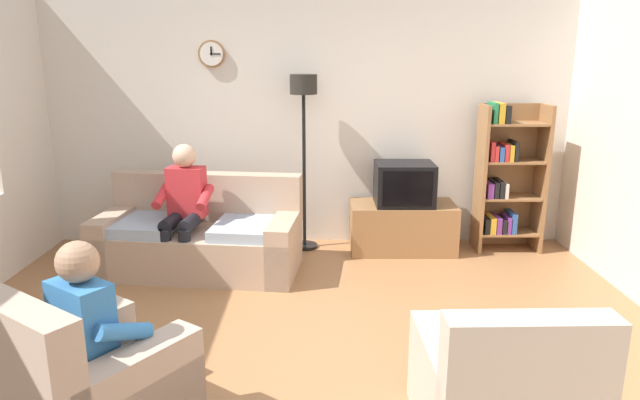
{
  "coord_description": "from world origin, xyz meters",
  "views": [
    {
      "loc": [
        0.12,
        -3.51,
        2.04
      ],
      "look_at": [
        0.11,
        0.76,
        0.94
      ],
      "focal_mm": 31.7,
      "sensor_mm": 36.0,
      "label": 1
    }
  ],
  "objects_px": {
    "bookshelf": "(507,177)",
    "armchair_near_bookshelf": "(501,395)",
    "armchair_near_window": "(93,386)",
    "person_in_left_armchair": "(102,327)",
    "tv_stand": "(404,227)",
    "tv": "(406,184)",
    "person_on_couch": "(185,203)",
    "floor_lamp": "(305,114)",
    "couch": "(202,239)"
  },
  "relations": [
    {
      "from": "armchair_near_window",
      "to": "person_in_left_armchair",
      "type": "relative_size",
      "value": 1.05
    },
    {
      "from": "tv_stand",
      "to": "person_in_left_armchair",
      "type": "xyz_separation_m",
      "value": [
        -2.08,
        -2.96,
        0.35
      ]
    },
    {
      "from": "tv_stand",
      "to": "person_in_left_armchair",
      "type": "height_order",
      "value": "person_in_left_armchair"
    },
    {
      "from": "couch",
      "to": "person_on_couch",
      "type": "bearing_deg",
      "value": -135.17
    },
    {
      "from": "person_on_couch",
      "to": "person_in_left_armchair",
      "type": "height_order",
      "value": "person_on_couch"
    },
    {
      "from": "couch",
      "to": "tv_stand",
      "type": "relative_size",
      "value": 1.81
    },
    {
      "from": "armchair_near_bookshelf",
      "to": "person_on_couch",
      "type": "bearing_deg",
      "value": 132.28
    },
    {
      "from": "floor_lamp",
      "to": "tv",
      "type": "bearing_deg",
      "value": -6.72
    },
    {
      "from": "bookshelf",
      "to": "armchair_near_window",
      "type": "bearing_deg",
      "value": -135.94
    },
    {
      "from": "bookshelf",
      "to": "armchair_near_bookshelf",
      "type": "xyz_separation_m",
      "value": [
        -1.01,
        -3.19,
        -0.5
      ]
    },
    {
      "from": "floor_lamp",
      "to": "armchair_near_bookshelf",
      "type": "xyz_separation_m",
      "value": [
        1.12,
        -3.21,
        -1.16
      ]
    },
    {
      "from": "floor_lamp",
      "to": "armchair_near_window",
      "type": "xyz_separation_m",
      "value": [
        -1.08,
        -3.14,
        -1.16
      ]
    },
    {
      "from": "floor_lamp",
      "to": "armchair_near_window",
      "type": "distance_m",
      "value": 3.51
    },
    {
      "from": "bookshelf",
      "to": "tv",
      "type": "bearing_deg",
      "value": -175.03
    },
    {
      "from": "armchair_near_window",
      "to": "person_on_couch",
      "type": "xyz_separation_m",
      "value": [
        -0.03,
        2.37,
        0.41
      ]
    },
    {
      "from": "bookshelf",
      "to": "person_on_couch",
      "type": "height_order",
      "value": "bookshelf"
    },
    {
      "from": "tv_stand",
      "to": "armchair_near_bookshelf",
      "type": "bearing_deg",
      "value": -88.66
    },
    {
      "from": "armchair_near_window",
      "to": "floor_lamp",
      "type": "bearing_deg",
      "value": 70.97
    },
    {
      "from": "floor_lamp",
      "to": "person_in_left_armchair",
      "type": "distance_m",
      "value": 3.34
    },
    {
      "from": "armchair_near_window",
      "to": "person_in_left_armchair",
      "type": "bearing_deg",
      "value": 54.96
    },
    {
      "from": "couch",
      "to": "tv",
      "type": "height_order",
      "value": "tv"
    },
    {
      "from": "couch",
      "to": "tv",
      "type": "bearing_deg",
      "value": 14.6
    },
    {
      "from": "tv_stand",
      "to": "armchair_near_window",
      "type": "height_order",
      "value": "armchair_near_window"
    },
    {
      "from": "armchair_near_window",
      "to": "bookshelf",
      "type": "bearing_deg",
      "value": 44.06
    },
    {
      "from": "armchair_near_bookshelf",
      "to": "tv_stand",
      "type": "bearing_deg",
      "value": 91.34
    },
    {
      "from": "armchair_near_bookshelf",
      "to": "person_on_couch",
      "type": "xyz_separation_m",
      "value": [
        -2.23,
        2.45,
        0.41
      ]
    },
    {
      "from": "bookshelf",
      "to": "person_on_couch",
      "type": "xyz_separation_m",
      "value": [
        -3.24,
        -0.74,
        -0.09
      ]
    },
    {
      "from": "person_on_couch",
      "to": "floor_lamp",
      "type": "bearing_deg",
      "value": 34.66
    },
    {
      "from": "armchair_near_window",
      "to": "person_in_left_armchair",
      "type": "height_order",
      "value": "person_in_left_armchair"
    },
    {
      "from": "floor_lamp",
      "to": "armchair_near_bookshelf",
      "type": "relative_size",
      "value": 2.06
    },
    {
      "from": "tv_stand",
      "to": "armchair_near_window",
      "type": "relative_size",
      "value": 0.93
    },
    {
      "from": "couch",
      "to": "armchair_near_bookshelf",
      "type": "bearing_deg",
      "value": -50.39
    },
    {
      "from": "couch",
      "to": "floor_lamp",
      "type": "xyz_separation_m",
      "value": [
        1.0,
        0.66,
        1.14
      ]
    },
    {
      "from": "couch",
      "to": "tv_stand",
      "type": "bearing_deg",
      "value": 15.24
    },
    {
      "from": "person_on_couch",
      "to": "tv",
      "type": "bearing_deg",
      "value": 16.59
    },
    {
      "from": "bookshelf",
      "to": "person_in_left_armchair",
      "type": "bearing_deg",
      "value": -136.16
    },
    {
      "from": "couch",
      "to": "armchair_near_bookshelf",
      "type": "distance_m",
      "value": 3.32
    },
    {
      "from": "bookshelf",
      "to": "armchair_near_bookshelf",
      "type": "height_order",
      "value": "bookshelf"
    },
    {
      "from": "couch",
      "to": "armchair_near_bookshelf",
      "type": "xyz_separation_m",
      "value": [
        2.12,
        -2.56,
        -0.02
      ]
    },
    {
      "from": "tv",
      "to": "armchair_near_bookshelf",
      "type": "distance_m",
      "value": 3.12
    },
    {
      "from": "bookshelf",
      "to": "armchair_near_bookshelf",
      "type": "bearing_deg",
      "value": -107.56
    },
    {
      "from": "tv_stand",
      "to": "bookshelf",
      "type": "height_order",
      "value": "bookshelf"
    },
    {
      "from": "tv_stand",
      "to": "person_on_couch",
      "type": "height_order",
      "value": "person_on_couch"
    },
    {
      "from": "armchair_near_bookshelf",
      "to": "person_in_left_armchair",
      "type": "xyz_separation_m",
      "value": [
        -2.15,
        0.15,
        0.32
      ]
    },
    {
      "from": "floor_lamp",
      "to": "person_on_couch",
      "type": "bearing_deg",
      "value": -145.34
    },
    {
      "from": "tv",
      "to": "person_on_couch",
      "type": "bearing_deg",
      "value": -163.41
    },
    {
      "from": "tv_stand",
      "to": "tv",
      "type": "height_order",
      "value": "tv"
    },
    {
      "from": "tv_stand",
      "to": "tv",
      "type": "xyz_separation_m",
      "value": [
        -0.0,
        -0.02,
        0.48
      ]
    },
    {
      "from": "person_on_couch",
      "to": "person_in_left_armchair",
      "type": "relative_size",
      "value": 1.11
    },
    {
      "from": "tv",
      "to": "armchair_near_window",
      "type": "bearing_deg",
      "value": -125.25
    }
  ]
}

